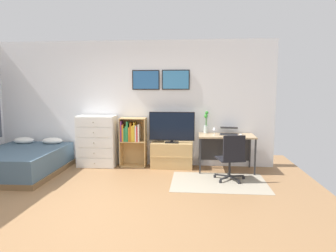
{
  "coord_description": "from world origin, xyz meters",
  "views": [
    {
      "loc": [
        1.39,
        -4.12,
        1.7
      ],
      "look_at": [
        0.87,
        1.5,
        0.98
      ],
      "focal_mm": 32.41,
      "sensor_mm": 36.0,
      "label": 1
    }
  ],
  "objects": [
    {
      "name": "ground_plane",
      "position": [
        0.0,
        0.0,
        0.0
      ],
      "size": [
        7.2,
        7.2,
        0.0
      ],
      "primitive_type": "plane",
      "color": "#936B44"
    },
    {
      "name": "wall_back_with_posters",
      "position": [
        0.01,
        2.43,
        1.36
      ],
      "size": [
        6.12,
        0.09,
        2.7
      ],
      "color": "white",
      "rests_on": "ground_plane"
    },
    {
      "name": "area_rug",
      "position": [
        1.82,
        1.23,
        0.0
      ],
      "size": [
        1.7,
        1.2,
        0.01
      ],
      "primitive_type": "cube",
      "color": "#9E937F",
      "rests_on": "ground_plane"
    },
    {
      "name": "bed",
      "position": [
        -2.01,
        1.42,
        0.25
      ],
      "size": [
        1.49,
        1.93,
        0.62
      ],
      "rotation": [
        0.0,
        0.0,
        0.02
      ],
      "color": "brown",
      "rests_on": "ground_plane"
    },
    {
      "name": "dresser",
      "position": [
        -0.72,
        2.15,
        0.55
      ],
      "size": [
        0.81,
        0.46,
        1.1
      ],
      "color": "white",
      "rests_on": "ground_plane"
    },
    {
      "name": "bookshelf",
      "position": [
        0.03,
        2.22,
        0.63
      ],
      "size": [
        0.56,
        0.3,
        1.05
      ],
      "color": "tan",
      "rests_on": "ground_plane"
    },
    {
      "name": "tv_stand",
      "position": [
        0.89,
        2.17,
        0.27
      ],
      "size": [
        0.88,
        0.41,
        0.54
      ],
      "color": "tan",
      "rests_on": "ground_plane"
    },
    {
      "name": "television",
      "position": [
        0.89,
        2.15,
        0.87
      ],
      "size": [
        0.95,
        0.16,
        0.65
      ],
      "color": "black",
      "rests_on": "tv_stand"
    },
    {
      "name": "desk",
      "position": [
        2.02,
        2.13,
        0.61
      ],
      "size": [
        1.12,
        0.64,
        0.74
      ],
      "color": "tan",
      "rests_on": "ground_plane"
    },
    {
      "name": "office_chair",
      "position": [
        2.05,
        1.32,
        0.46
      ],
      "size": [
        0.58,
        0.57,
        0.86
      ],
      "rotation": [
        0.0,
        0.0,
        0.25
      ],
      "color": "#232326",
      "rests_on": "ground_plane"
    },
    {
      "name": "laptop",
      "position": [
        2.08,
        2.16,
        0.8
      ],
      "size": [
        0.41,
        0.43,
        0.16
      ],
      "rotation": [
        0.0,
        0.0,
        -0.13
      ],
      "color": "#333338",
      "rests_on": "desk"
    },
    {
      "name": "computer_mouse",
      "position": [
        2.3,
        2.04,
        0.76
      ],
      "size": [
        0.06,
        0.1,
        0.03
      ],
      "primitive_type": "ellipsoid",
      "color": "silver",
      "rests_on": "desk"
    },
    {
      "name": "bamboo_vase",
      "position": [
        1.61,
        2.28,
        0.96
      ],
      "size": [
        0.09,
        0.09,
        0.47
      ],
      "color": "silver",
      "rests_on": "desk"
    },
    {
      "name": "wine_glass",
      "position": [
        1.77,
        2.0,
        0.87
      ],
      "size": [
        0.07,
        0.07,
        0.18
      ],
      "color": "silver",
      "rests_on": "desk"
    }
  ]
}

